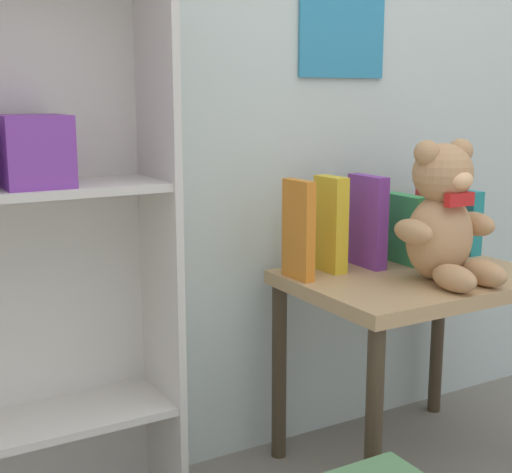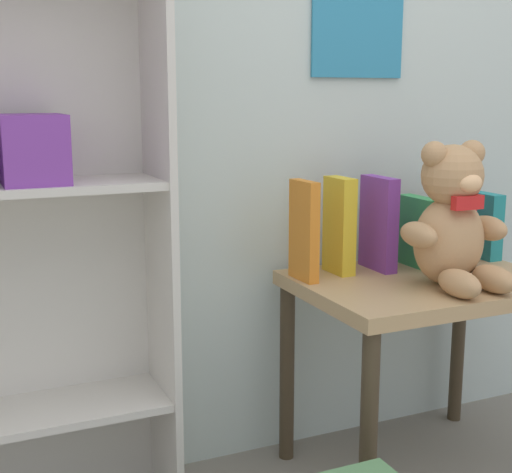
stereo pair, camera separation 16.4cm
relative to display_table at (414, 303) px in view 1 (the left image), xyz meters
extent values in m
cube|color=teal|center=(-0.05, 0.27, 0.71)|extent=(0.28, 0.01, 0.25)
cube|color=beige|center=(-0.65, 0.14, 0.34)|extent=(0.02, 0.24, 1.59)
cube|color=beige|center=(-1.01, 0.14, -0.16)|extent=(0.70, 0.22, 0.02)
cube|color=purple|center=(-0.93, 0.13, 0.42)|extent=(0.13, 0.17, 0.14)
cube|color=tan|center=(0.00, 0.00, 0.06)|extent=(0.64, 0.46, 0.04)
cylinder|color=#3E3121|center=(-0.29, -0.20, -0.20)|extent=(0.04, 0.04, 0.49)
cylinder|color=#3E3121|center=(-0.29, 0.20, -0.20)|extent=(0.04, 0.04, 0.49)
cylinder|color=#3E3121|center=(0.29, 0.20, -0.20)|extent=(0.04, 0.04, 0.49)
ellipsoid|color=tan|center=(0.01, -0.07, 0.19)|extent=(0.18, 0.14, 0.22)
sphere|color=tan|center=(0.01, -0.07, 0.35)|extent=(0.15, 0.15, 0.15)
sphere|color=tan|center=(-0.04, -0.07, 0.40)|extent=(0.06, 0.06, 0.06)
sphere|color=tan|center=(0.07, -0.07, 0.40)|extent=(0.06, 0.06, 0.06)
ellipsoid|color=#F4BB82|center=(0.01, -0.13, 0.34)|extent=(0.06, 0.04, 0.04)
ellipsoid|color=tan|center=(-0.09, -0.09, 0.21)|extent=(0.06, 0.12, 0.06)
ellipsoid|color=tan|center=(0.11, -0.09, 0.21)|extent=(0.06, 0.12, 0.06)
ellipsoid|color=tan|center=(-0.04, -0.17, 0.11)|extent=(0.06, 0.13, 0.06)
ellipsoid|color=tan|center=(0.06, -0.17, 0.11)|extent=(0.06, 0.13, 0.06)
cube|color=red|center=(0.01, -0.13, 0.29)|extent=(0.08, 0.02, 0.03)
cube|color=orange|center=(-0.29, 0.11, 0.20)|extent=(0.03, 0.11, 0.25)
cube|color=gold|center=(-0.17, 0.14, 0.20)|extent=(0.04, 0.10, 0.25)
cube|color=purple|center=(-0.06, 0.13, 0.20)|extent=(0.04, 0.13, 0.25)
cube|color=#33934C|center=(0.06, 0.11, 0.17)|extent=(0.04, 0.14, 0.19)
cube|color=red|center=(0.17, 0.11, 0.19)|extent=(0.03, 0.14, 0.23)
cube|color=teal|center=(0.29, 0.13, 0.17)|extent=(0.04, 0.13, 0.19)
camera|label=1|loc=(-1.26, -1.35, 0.54)|focal=50.00mm
camera|label=2|loc=(-1.11, -1.42, 0.54)|focal=50.00mm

